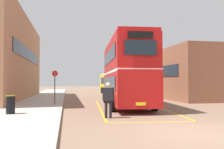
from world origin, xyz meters
TOP-DOWN VIEW (x-y plane):
  - ground_plane at (0.00, 14.40)m, footprint 135.60×135.60m
  - sidewalk_left at (-6.50, 16.80)m, footprint 4.00×57.60m
  - depot_building_right at (9.40, 17.10)m, footprint 7.86×13.99m
  - double_decker_bus at (0.02, 9.18)m, footprint 3.42×10.11m
  - single_deck_bus at (2.63, 26.50)m, footprint 3.20×8.64m
  - pedestrian_boarding at (-2.22, 3.81)m, footprint 0.55×0.40m
  - litter_bin at (-7.08, 5.30)m, footprint 0.47×0.47m
  - bus_stop_sign at (-5.10, 10.17)m, footprint 0.44×0.10m
  - bay_marking_yellow at (-0.06, 7.30)m, footprint 5.19×12.28m

SIDE VIEW (x-z plane):
  - ground_plane at x=0.00m, z-range 0.00..0.00m
  - bay_marking_yellow at x=-0.06m, z-range 0.00..0.01m
  - sidewalk_left at x=-6.50m, z-range 0.00..0.14m
  - litter_bin at x=-7.08m, z-range 0.14..1.09m
  - pedestrian_boarding at x=-2.22m, z-range 0.15..1.91m
  - single_deck_bus at x=2.63m, z-range 0.13..3.15m
  - bus_stop_sign at x=-5.10m, z-range 0.40..2.88m
  - double_decker_bus at x=0.02m, z-range 0.14..4.89m
  - depot_building_right at x=9.40m, z-range 0.00..5.18m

